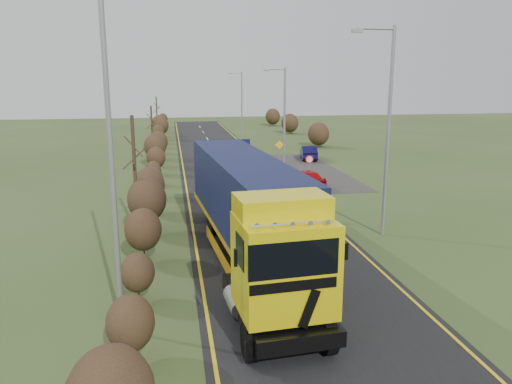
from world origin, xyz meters
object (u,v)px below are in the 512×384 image
object	(u,v)px
speed_sign	(309,164)
car_red_hatchback	(305,178)
streetlight_near	(386,123)
lorry	(249,206)
car_blue_sedan	(309,153)

from	to	relation	value
speed_sign	car_red_hatchback	bearing A→B (deg)	-122.63
car_red_hatchback	streetlight_near	xyz separation A→B (m)	(0.82, -11.53, 5.00)
car_red_hatchback	speed_sign	world-z (taller)	speed_sign
streetlight_near	car_red_hatchback	bearing A→B (deg)	94.05
lorry	car_red_hatchback	size ratio (longest dim) A/B	4.23
lorry	speed_sign	xyz separation A→B (m)	(6.94, 15.32, -1.02)
lorry	car_red_hatchback	world-z (taller)	lorry
lorry	streetlight_near	xyz separation A→B (m)	(7.22, 2.94, 3.10)
streetlight_near	speed_sign	xyz separation A→B (m)	(-0.28, 12.38, -4.12)
lorry	car_blue_sedan	world-z (taller)	lorry
car_red_hatchback	car_blue_sedan	xyz separation A→B (m)	(3.66, 12.12, 0.01)
lorry	car_red_hatchback	xyz separation A→B (m)	(6.40, 14.48, -1.91)
car_red_hatchback	car_blue_sedan	bearing A→B (deg)	-123.62
lorry	car_red_hatchback	bearing A→B (deg)	61.40
lorry	speed_sign	size ratio (longest dim) A/B	7.38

